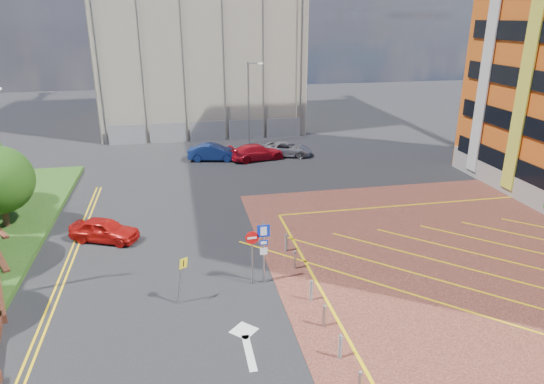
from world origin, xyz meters
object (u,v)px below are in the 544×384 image
object	(u,v)px
lamp_back	(249,100)
warning_sign	(181,275)
car_blue_back	(213,152)
car_silver_back	(286,149)
car_red_left	(104,230)
sign_cluster	(259,247)
car_red_back	(257,152)

from	to	relation	value
lamp_back	warning_sign	world-z (taller)	lamp_back
car_blue_back	car_silver_back	distance (m)	6.68
car_silver_back	car_red_left	bearing A→B (deg)	153.98
sign_cluster	car_red_back	distance (m)	21.36
car_silver_back	lamp_back	bearing A→B (deg)	42.65
sign_cluster	warning_sign	world-z (taller)	sign_cluster
lamp_back	car_red_left	distance (m)	23.98
warning_sign	car_silver_back	size ratio (longest dim) A/B	0.48
sign_cluster	warning_sign	xyz separation A→B (m)	(-3.69, -1.01, -0.52)
lamp_back	car_silver_back	bearing A→B (deg)	-63.92
lamp_back	car_silver_back	size ratio (longest dim) A/B	1.71
lamp_back	car_red_left	size ratio (longest dim) A/B	2.03
lamp_back	car_red_back	size ratio (longest dim) A/B	1.64
car_blue_back	sign_cluster	bearing A→B (deg)	-167.85
sign_cluster	warning_sign	distance (m)	3.86
car_red_back	car_blue_back	bearing A→B (deg)	69.08
lamp_back	car_silver_back	distance (m)	6.87
lamp_back	car_red_left	xyz separation A→B (m)	(-11.65, -20.63, -3.69)
car_red_left	warning_sign	bearing A→B (deg)	-126.98
car_blue_back	car_red_back	size ratio (longest dim) A/B	0.91
car_red_left	car_blue_back	xyz separation A→B (m)	(7.51, 15.24, 0.06)
warning_sign	car_red_back	world-z (taller)	warning_sign
car_blue_back	car_red_back	distance (m)	3.90
car_red_left	car_red_back	distance (m)	18.54
sign_cluster	car_silver_back	world-z (taller)	sign_cluster
car_red_left	car_silver_back	xyz separation A→B (m)	(14.19, 15.44, -0.02)
car_red_back	car_silver_back	distance (m)	2.94
lamp_back	car_red_back	distance (m)	7.01
lamp_back	warning_sign	bearing A→B (deg)	-104.93
lamp_back	car_blue_back	world-z (taller)	lamp_back
car_red_back	car_silver_back	xyz separation A→B (m)	(2.83, 0.79, -0.06)
lamp_back	sign_cluster	world-z (taller)	lamp_back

